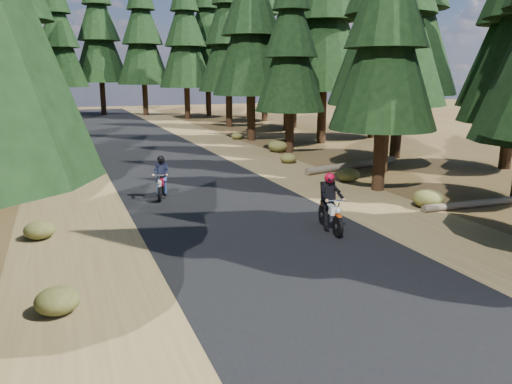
% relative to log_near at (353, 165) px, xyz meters
% --- Properties ---
extents(ground, '(120.00, 120.00, 0.00)m').
position_rel_log_near_xyz_m(ground, '(-7.54, -8.51, -0.16)').
color(ground, '#49331A').
rests_on(ground, ground).
extents(road, '(6.00, 100.00, 0.01)m').
position_rel_log_near_xyz_m(road, '(-7.54, -3.51, -0.15)').
color(road, black).
rests_on(road, ground).
extents(shoulder_l, '(3.20, 100.00, 0.01)m').
position_rel_log_near_xyz_m(shoulder_l, '(-12.14, -3.51, -0.16)').
color(shoulder_l, brown).
rests_on(shoulder_l, ground).
extents(shoulder_r, '(3.20, 100.00, 0.01)m').
position_rel_log_near_xyz_m(shoulder_r, '(-2.94, -3.51, -0.16)').
color(shoulder_r, brown).
rests_on(shoulder_r, ground).
extents(pine_forest, '(34.59, 55.08, 16.32)m').
position_rel_log_near_xyz_m(pine_forest, '(-7.56, 12.54, 7.73)').
color(pine_forest, black).
rests_on(pine_forest, ground).
extents(log_near, '(5.44, 1.60, 0.32)m').
position_rel_log_near_xyz_m(log_near, '(0.00, 0.00, 0.00)').
color(log_near, '#4C4233').
rests_on(log_near, ground).
extents(log_far, '(4.58, 0.40, 0.24)m').
position_rel_log_near_xyz_m(log_far, '(0.26, -7.29, -0.04)').
color(log_far, '#4C4233').
rests_on(log_far, ground).
extents(understory_shrubs, '(14.43, 29.29, 0.69)m').
position_rel_log_near_xyz_m(understory_shrubs, '(-6.28, -0.59, 0.12)').
color(understory_shrubs, '#474C1E').
rests_on(understory_shrubs, ground).
extents(rider_lead, '(0.83, 1.84, 1.59)m').
position_rel_log_near_xyz_m(rider_lead, '(-5.65, -7.75, 0.37)').
color(rider_lead, silver).
rests_on(rider_lead, road).
extents(rider_follow, '(0.97, 1.71, 1.46)m').
position_rel_log_near_xyz_m(rider_follow, '(-9.19, -2.31, 0.33)').
color(rider_follow, maroon).
rests_on(rider_follow, road).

